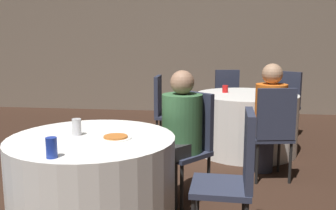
{
  "coord_description": "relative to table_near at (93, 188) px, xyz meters",
  "views": [
    {
      "loc": [
        1.09,
        -2.5,
        1.43
      ],
      "look_at": [
        0.66,
        0.79,
        0.85
      ],
      "focal_mm": 40.0,
      "sensor_mm": 36.0,
      "label": 1
    }
  ],
  "objects": [
    {
      "name": "soda_can_silver",
      "position": [
        -0.12,
        0.04,
        0.44
      ],
      "size": [
        0.07,
        0.07,
        0.12
      ],
      "color": "silver",
      "rests_on": "table_near"
    },
    {
      "name": "chair_far_west",
      "position": [
        0.19,
        2.33,
        0.2
      ],
      "size": [
        0.41,
        0.4,
        0.97
      ],
      "rotation": [
        0.0,
        0.0,
        -1.56
      ],
      "color": "#2D3347",
      "rests_on": "ground_plane"
    },
    {
      "name": "chair_far_south",
      "position": [
        1.44,
        1.29,
        0.2
      ],
      "size": [
        0.46,
        0.47,
        0.97
      ],
      "rotation": [
        0.0,
        0.0,
        0.18
      ],
      "color": "#2D3347",
      "rests_on": "ground_plane"
    },
    {
      "name": "table_near",
      "position": [
        0.0,
        0.0,
        0.0
      ],
      "size": [
        1.19,
        1.19,
        0.75
      ],
      "color": "white",
      "rests_on": "ground_plane"
    },
    {
      "name": "cup_far",
      "position": [
        0.99,
        2.44,
        0.42
      ],
      "size": [
        0.07,
        0.07,
        0.1
      ],
      "color": "red",
      "rests_on": "table_far"
    },
    {
      "name": "wall_back",
      "position": [
        -0.22,
        5.03,
        1.02
      ],
      "size": [
        16.0,
        0.06,
        2.8
      ],
      "color": "#7A6B5B",
      "rests_on": "ground_plane"
    },
    {
      "name": "soda_can_blue",
      "position": [
        -0.07,
        -0.48,
        0.44
      ],
      "size": [
        0.07,
        0.07,
        0.12
      ],
      "color": "#1E38A5",
      "rests_on": "table_near"
    },
    {
      "name": "chair_far_north",
      "position": [
        1.05,
        3.39,
        0.2
      ],
      "size": [
        0.47,
        0.47,
        0.97
      ],
      "rotation": [
        0.0,
        0.0,
        -2.95
      ],
      "color": "#2D3347",
      "rests_on": "ground_plane"
    },
    {
      "name": "chair_near_northeast",
      "position": [
        0.64,
        0.78,
        0.2
      ],
      "size": [
        0.56,
        0.56,
        0.97
      ],
      "rotation": [
        0.0,
        0.0,
        -3.83
      ],
      "color": "#2D3347",
      "rests_on": "ground_plane"
    },
    {
      "name": "person_green_jacket",
      "position": [
        0.54,
        0.66,
        0.23
      ],
      "size": [
        0.48,
        0.49,
        1.18
      ],
      "rotation": [
        0.0,
        0.0,
        -3.83
      ],
      "color": "#282828",
      "rests_on": "ground_plane"
    },
    {
      "name": "chair_far_northeast",
      "position": [
        1.9,
        3.2,
        0.2
      ],
      "size": [
        0.56,
        0.56,
        0.97
      ],
      "rotation": [
        0.0,
        0.0,
        -3.78
      ],
      "color": "#2D3347",
      "rests_on": "ground_plane"
    },
    {
      "name": "pizza_plate_near",
      "position": [
        0.18,
        -0.01,
        0.38
      ],
      "size": [
        0.22,
        0.22,
        0.02
      ],
      "color": "white",
      "rests_on": "table_near"
    },
    {
      "name": "person_orange_shirt",
      "position": [
        1.41,
        1.46,
        0.23
      ],
      "size": [
        0.36,
        0.5,
        1.2
      ],
      "rotation": [
        0.0,
        0.0,
        0.18
      ],
      "color": "#33384C",
      "rests_on": "ground_plane"
    },
    {
      "name": "table_far",
      "position": [
        1.26,
        2.34,
        0.0
      ],
      "size": [
        1.29,
        1.29,
        0.75
      ],
      "color": "white",
      "rests_on": "ground_plane"
    },
    {
      "name": "chair_near_east",
      "position": [
        1.01,
        -0.03,
        0.2
      ],
      "size": [
        0.42,
        0.41,
        0.97
      ],
      "rotation": [
        0.0,
        0.0,
        1.54
      ],
      "color": "#2D3347",
      "rests_on": "ground_plane"
    }
  ]
}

